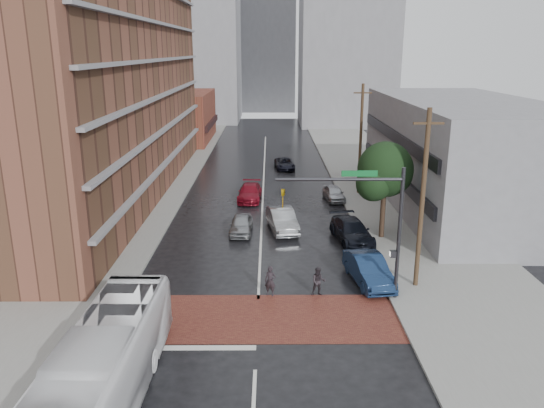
{
  "coord_description": "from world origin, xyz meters",
  "views": [
    {
      "loc": [
        0.61,
        -23.24,
        12.83
      ],
      "look_at": [
        0.76,
        8.74,
        3.5
      ],
      "focal_mm": 35.0,
      "sensor_mm": 36.0,
      "label": 1
    }
  ],
  "objects_px": {
    "pedestrian_b": "(318,282)",
    "car_parked_mid": "(352,231)",
    "transit_bus": "(104,368)",
    "suv_travel": "(285,164)",
    "car_parked_far": "(334,193)",
    "car_travel_a": "(241,225)",
    "car_travel_c": "(250,192)",
    "pedestrian_a": "(270,281)",
    "car_travel_b": "(282,220)",
    "car_parked_near": "(369,270)"
  },
  "relations": [
    {
      "from": "car_travel_c",
      "to": "car_parked_near",
      "type": "height_order",
      "value": "car_parked_near"
    },
    {
      "from": "pedestrian_a",
      "to": "car_travel_c",
      "type": "distance_m",
      "value": 19.12
    },
    {
      "from": "car_travel_a",
      "to": "car_parked_far",
      "type": "bearing_deg",
      "value": 50.28
    },
    {
      "from": "car_travel_a",
      "to": "transit_bus",
      "type": "bearing_deg",
      "value": -99.89
    },
    {
      "from": "pedestrian_a",
      "to": "suv_travel",
      "type": "relative_size",
      "value": 0.39
    },
    {
      "from": "car_travel_a",
      "to": "car_parked_near",
      "type": "bearing_deg",
      "value": -46.16
    },
    {
      "from": "pedestrian_b",
      "to": "car_travel_c",
      "type": "relative_size",
      "value": 0.33
    },
    {
      "from": "pedestrian_a",
      "to": "suv_travel",
      "type": "xyz_separation_m",
      "value": [
        1.65,
        31.79,
        -0.24
      ]
    },
    {
      "from": "car_travel_a",
      "to": "pedestrian_b",
      "type": "bearing_deg",
      "value": -63.37
    },
    {
      "from": "car_travel_b",
      "to": "transit_bus",
      "type": "bearing_deg",
      "value": -118.72
    },
    {
      "from": "pedestrian_b",
      "to": "car_travel_b",
      "type": "bearing_deg",
      "value": 97.82
    },
    {
      "from": "suv_travel",
      "to": "car_parked_far",
      "type": "xyz_separation_m",
      "value": [
        4.01,
        -12.88,
        0.05
      ]
    },
    {
      "from": "transit_bus",
      "to": "pedestrian_a",
      "type": "bearing_deg",
      "value": 57.72
    },
    {
      "from": "suv_travel",
      "to": "transit_bus",
      "type": "bearing_deg",
      "value": -105.74
    },
    {
      "from": "car_travel_a",
      "to": "car_travel_c",
      "type": "relative_size",
      "value": 0.81
    },
    {
      "from": "car_travel_a",
      "to": "car_parked_far",
      "type": "distance_m",
      "value": 11.69
    },
    {
      "from": "transit_bus",
      "to": "car_parked_mid",
      "type": "xyz_separation_m",
      "value": [
        11.78,
        17.66,
        -0.83
      ]
    },
    {
      "from": "pedestrian_b",
      "to": "car_parked_mid",
      "type": "xyz_separation_m",
      "value": [
        3.06,
        8.39,
        -0.04
      ]
    },
    {
      "from": "transit_bus",
      "to": "pedestrian_b",
      "type": "distance_m",
      "value": 12.76
    },
    {
      "from": "car_parked_near",
      "to": "car_parked_far",
      "type": "xyz_separation_m",
      "value": [
        0.05,
        17.29,
        -0.15
      ]
    },
    {
      "from": "car_parked_near",
      "to": "car_parked_far",
      "type": "bearing_deg",
      "value": 80.58
    },
    {
      "from": "pedestrian_a",
      "to": "car_travel_b",
      "type": "distance_m",
      "value": 10.78
    },
    {
      "from": "car_travel_c",
      "to": "car_travel_a",
      "type": "bearing_deg",
      "value": -89.41
    },
    {
      "from": "pedestrian_b",
      "to": "car_parked_far",
      "type": "height_order",
      "value": "pedestrian_b"
    },
    {
      "from": "transit_bus",
      "to": "pedestrian_b",
      "type": "xyz_separation_m",
      "value": [
        8.73,
        9.27,
        -0.79
      ]
    },
    {
      "from": "pedestrian_b",
      "to": "pedestrian_a",
      "type": "bearing_deg",
      "value": 178.79
    },
    {
      "from": "transit_bus",
      "to": "car_travel_c",
      "type": "relative_size",
      "value": 2.39
    },
    {
      "from": "suv_travel",
      "to": "pedestrian_a",
      "type": "bearing_deg",
      "value": -97.99
    },
    {
      "from": "suv_travel",
      "to": "car_travel_c",
      "type": "bearing_deg",
      "value": -110.12
    },
    {
      "from": "car_travel_b",
      "to": "car_parked_near",
      "type": "relative_size",
      "value": 1.01
    },
    {
      "from": "pedestrian_a",
      "to": "car_parked_near",
      "type": "bearing_deg",
      "value": 31.69
    },
    {
      "from": "car_travel_c",
      "to": "pedestrian_a",
      "type": "bearing_deg",
      "value": -82.07
    },
    {
      "from": "car_travel_a",
      "to": "car_travel_b",
      "type": "relative_size",
      "value": 0.78
    },
    {
      "from": "pedestrian_a",
      "to": "car_parked_mid",
      "type": "distance_m",
      "value": 10.12
    },
    {
      "from": "suv_travel",
      "to": "car_parked_far",
      "type": "distance_m",
      "value": 13.49
    },
    {
      "from": "pedestrian_b",
      "to": "car_parked_far",
      "type": "relative_size",
      "value": 0.42
    },
    {
      "from": "car_travel_b",
      "to": "car_parked_far",
      "type": "bearing_deg",
      "value": 50.38
    },
    {
      "from": "pedestrian_a",
      "to": "pedestrian_b",
      "type": "xyz_separation_m",
      "value": [
        2.6,
        0.0,
        -0.04
      ]
    },
    {
      "from": "car_travel_c",
      "to": "car_parked_near",
      "type": "xyz_separation_m",
      "value": [
        7.39,
        -17.42,
        0.11
      ]
    },
    {
      "from": "pedestrian_a",
      "to": "car_travel_b",
      "type": "bearing_deg",
      "value": 100.82
    },
    {
      "from": "transit_bus",
      "to": "car_travel_a",
      "type": "bearing_deg",
      "value": 79.47
    },
    {
      "from": "car_parked_far",
      "to": "car_parked_mid",
      "type": "bearing_deg",
      "value": -96.26
    },
    {
      "from": "car_parked_near",
      "to": "car_travel_c",
      "type": "bearing_deg",
      "value": 103.76
    },
    {
      "from": "suv_travel",
      "to": "car_parked_far",
      "type": "bearing_deg",
      "value": -77.74
    },
    {
      "from": "pedestrian_b",
      "to": "car_parked_mid",
      "type": "relative_size",
      "value": 0.3
    },
    {
      "from": "car_travel_a",
      "to": "suv_travel",
      "type": "relative_size",
      "value": 0.89
    },
    {
      "from": "suv_travel",
      "to": "car_parked_near",
      "type": "relative_size",
      "value": 0.89
    },
    {
      "from": "transit_bus",
      "to": "pedestrian_b",
      "type": "bearing_deg",
      "value": 47.91
    },
    {
      "from": "pedestrian_a",
      "to": "car_parked_mid",
      "type": "height_order",
      "value": "pedestrian_a"
    },
    {
      "from": "pedestrian_b",
      "to": "car_travel_a",
      "type": "height_order",
      "value": "pedestrian_b"
    }
  ]
}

